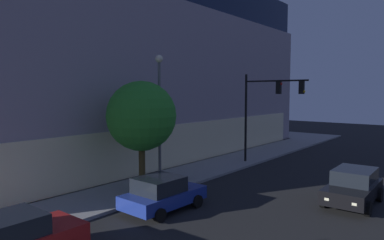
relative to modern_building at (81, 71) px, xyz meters
The scene contains 6 objects.
modern_building is the anchor object (origin of this frame).
traffic_light_far_corner 19.72m from the modern_building, 81.48° to the right, with size 0.38×4.89×6.69m.
street_lamp_sidewalk 18.86m from the modern_building, 110.64° to the right, with size 0.44×0.44×7.42m.
sidewalk_tree 19.25m from the modern_building, 114.25° to the right, with size 3.79×3.79×5.96m.
car_blue 23.17m from the modern_building, 114.49° to the right, with size 4.06×2.29×1.60m.
car_black 27.75m from the modern_building, 95.51° to the right, with size 4.41×2.24×1.71m.
Camera 1 is at (-4.84, -6.19, 5.50)m, focal length 32.58 mm.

